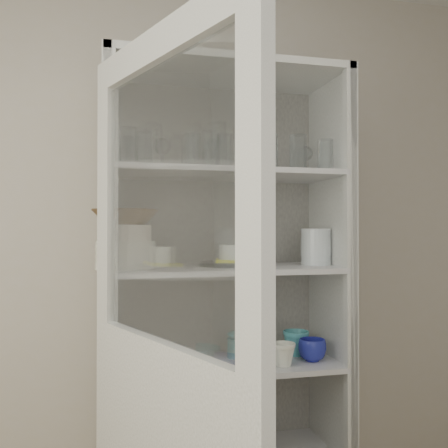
{
  "coord_description": "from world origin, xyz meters",
  "views": [
    {
      "loc": [
        -0.3,
        -0.78,
        1.42
      ],
      "look_at": [
        0.2,
        1.27,
        1.44
      ],
      "focal_mm": 40.0,
      "sensor_mm": 36.0,
      "label": 1
    }
  ],
  "objects": [
    {
      "name": "tin_box",
      "position": [
        0.24,
        1.28,
        0.49
      ],
      "size": [
        0.25,
        0.21,
        0.07
      ],
      "primitive_type": "cube",
      "rotation": [
        0.0,
        0.0,
        -0.33
      ],
      "color": "gray",
      "rests_on": "shelf_bot"
    },
    {
      "name": "tumbler_4",
      "position": [
        0.36,
        1.15,
        1.73
      ],
      "size": [
        0.08,
        0.08,
        0.14
      ],
      "primitive_type": "cylinder",
      "rotation": [
        0.0,
        0.0,
        -0.14
      ],
      "color": "silver",
      "rests_on": "shelf_glass"
    },
    {
      "name": "plate_stack_back",
      "position": [
        -0.13,
        1.36,
        1.3
      ],
      "size": [
        0.22,
        0.22,
        0.08
      ],
      "primitive_type": "cylinder",
      "color": "white",
      "rests_on": "shelf_plates"
    },
    {
      "name": "tumbler_5",
      "position": [
        0.48,
        1.14,
        1.73
      ],
      "size": [
        0.09,
        0.09,
        0.14
      ],
      "primitive_type": "cylinder",
      "rotation": [
        0.0,
        0.0,
        -0.29
      ],
      "color": "silver",
      "rests_on": "shelf_glass"
    },
    {
      "name": "wall_back",
      "position": [
        0.0,
        1.5,
        1.3
      ],
      "size": [
        3.6,
        0.02,
        2.6
      ],
      "primitive_type": "cube",
      "color": "#BEB4A1",
      "rests_on": "ground"
    },
    {
      "name": "goblet_3",
      "position": [
        0.61,
        1.37,
        1.74
      ],
      "size": [
        0.07,
        0.07,
        0.15
      ],
      "primitive_type": null,
      "color": "silver",
      "rests_on": "shelf_glass"
    },
    {
      "name": "measuring_cups",
      "position": [
        -0.02,
        1.17,
        0.88
      ],
      "size": [
        0.1,
        0.1,
        0.04
      ],
      "primitive_type": "cylinder",
      "color": "silver",
      "rests_on": "shelf_mugs"
    },
    {
      "name": "tumbler_8",
      "position": [
        0.06,
        1.29,
        1.74
      ],
      "size": [
        0.1,
        0.1,
        0.15
      ],
      "primitive_type": "cylinder",
      "rotation": [
        0.0,
        0.0,
        0.34
      ],
      "color": "silver",
      "rests_on": "shelf_glass"
    },
    {
      "name": "white_canister",
      "position": [
        -0.18,
        1.27,
        0.93
      ],
      "size": [
        0.15,
        0.15,
        0.14
      ],
      "primitive_type": "cylinder",
      "rotation": [
        0.0,
        0.0,
        -0.35
      ],
      "color": "white",
      "rests_on": "shelf_mugs"
    },
    {
      "name": "glass_platter",
      "position": [
        0.26,
        1.29,
        1.27
      ],
      "size": [
        0.37,
        0.37,
        0.02
      ],
      "primitive_type": "cylinder",
      "rotation": [
        0.0,
        0.0,
        0.2
      ],
      "color": "silver",
      "rests_on": "shelf_plates"
    },
    {
      "name": "tumbler_1",
      "position": [
        -0.15,
        1.12,
        1.72
      ],
      "size": [
        0.08,
        0.08,
        0.12
      ],
      "primitive_type": "cylinder",
      "rotation": [
        0.0,
        0.0,
        -0.33
      ],
      "color": "silver",
      "rests_on": "shelf_glass"
    },
    {
      "name": "mug_white",
      "position": [
        0.42,
        1.14,
        0.91
      ],
      "size": [
        0.11,
        0.11,
        0.09
      ],
      "primitive_type": "imported",
      "rotation": [
        0.0,
        0.0,
        0.04
      ],
      "color": "white",
      "rests_on": "shelf_mugs"
    },
    {
      "name": "goblet_0",
      "position": [
        -0.21,
        1.37,
        1.74
      ],
      "size": [
        0.07,
        0.07,
        0.15
      ],
      "primitive_type": null,
      "color": "silver",
      "rests_on": "shelf_glass"
    },
    {
      "name": "mug_teal",
      "position": [
        0.53,
        1.3,
        0.91
      ],
      "size": [
        0.14,
        0.14,
        0.11
      ],
      "primitive_type": "imported",
      "rotation": [
        0.0,
        0.0,
        0.28
      ],
      "color": "teal",
      "rests_on": "shelf_mugs"
    },
    {
      "name": "pantry_cabinet",
      "position": [
        0.2,
        1.34,
        0.94
      ],
      "size": [
        1.0,
        0.45,
        2.1
      ],
      "color": "#B0B2A5",
      "rests_on": "floor"
    },
    {
      "name": "goblet_2",
      "position": [
        0.4,
        1.38,
        1.74
      ],
      "size": [
        0.07,
        0.07,
        0.15
      ],
      "primitive_type": null,
      "color": "silver",
      "rests_on": "shelf_glass"
    },
    {
      "name": "tumbler_0",
      "position": [
        -0.21,
        1.14,
        1.73
      ],
      "size": [
        0.09,
        0.09,
        0.14
      ],
      "primitive_type": "cylinder",
      "rotation": [
        0.0,
        0.0,
        -0.23
      ],
      "color": "silver",
      "rests_on": "shelf_glass"
    },
    {
      "name": "teal_jar",
      "position": [
        0.27,
        1.32,
        0.91
      ],
      "size": [
        0.08,
        0.08,
        0.1
      ],
      "color": "teal",
      "rests_on": "shelf_mugs"
    },
    {
      "name": "tumbler_6",
      "position": [
        0.61,
        1.16,
        1.73
      ],
      "size": [
        0.08,
        0.08,
        0.13
      ],
      "primitive_type": "cylinder",
      "rotation": [
        0.0,
        0.0,
        0.27
      ],
      "color": "silver",
      "rests_on": "shelf_glass"
    },
    {
      "name": "goblet_1",
      "position": [
        -0.05,
        1.38,
        1.75
      ],
      "size": [
        0.08,
        0.08,
        0.17
      ],
      "primitive_type": null,
      "color": "silver",
      "rests_on": "shelf_glass"
    },
    {
      "name": "cream_bowl",
      "position": [
        -0.21,
        1.23,
        1.4
      ],
      "size": [
        0.25,
        0.25,
        0.06
      ],
      "primitive_type": "cylinder",
      "rotation": [
        0.0,
        0.0,
        0.32
      ],
      "color": "silver",
      "rests_on": "plate_stack_front"
    },
    {
      "name": "cupboard_door",
      "position": [
        -0.13,
        0.63,
        0.87
      ],
      "size": [
        0.38,
        0.85,
        2.0
      ],
      "rotation": [
        0.0,
        0.0,
        -1.18
      ],
      "color": "#B0B2A5",
      "rests_on": "floor"
    },
    {
      "name": "yellow_trivet",
      "position": [
        0.26,
        1.29,
        1.28
      ],
      "size": [
        0.21,
        0.21,
        0.01
      ],
      "primitive_type": "cube",
      "rotation": [
        0.0,
        0.0,
        -0.24
      ],
      "color": "yellow",
      "rests_on": "glass_platter"
    },
    {
      "name": "tumbler_10",
      "position": [
        0.19,
        1.25,
        1.74
      ],
      "size": [
        0.09,
        0.09,
        0.16
      ],
      "primitive_type": "cylinder",
      "rotation": [
        0.0,
        0.0,
        0.13
      ],
      "color": "silver",
      "rests_on": "shelf_glass"
    },
    {
      "name": "tumbler_2",
      "position": [
        0.04,
        1.16,
        1.73
      ],
      "size": [
        0.08,
        0.08,
        0.13
      ],
      "primitive_type": "cylinder",
      "rotation": [
        0.0,
        0.0,
        0.35
      ],
      "color": "silver",
      "rests_on": "shelf_glass"
    },
    {
      "name": "tumbler_7",
      "position": [
        -0.21,
        1.26,
        1.73
      ],
      "size": [
        0.07,
        0.07,
        0.13
      ],
      "primitive_type": "cylinder",
      "rotation": [
        0.0,
        0.0,
        0.07
      ],
      "color": "silver",
      "rests_on": "shelf_glass"
    },
    {
      "name": "plate_stack_front",
      "position": [
        -0.21,
        1.23,
        1.32
      ],
      "size": [
        0.23,
        0.23,
        0.11
      ],
      "primitive_type": "cylinder",
      "color": "white",
      "rests_on": "shelf_plates"
    },
    {
      "name": "cream_dish",
      "position": [
        0.21,
        1.27,
        0.5
      ],
      "size": [
        0.29,
        0.29,
        0.07
      ],
      "primitive_type": "imported",
      "rotation": [
        0.0,
        0.0,
        -0.37
      ],
      "color": "silver",
      "rests_on": "shelf_bot"
    },
    {
      "name": "terracotta_bowl",
      "position": [
        -0.21,
        1.23,
        1.47
      ],
      "size": [
        0.31,
        0.31,
        0.06
      ],
      "primitive_type": "imported",
      "rotation": [
        0.0,
        0.0,
        -0.29
      ],
      "color": "brown",
      "rests_on": "cream_bowl"
    },
    {
      "name": "mug_blue",
      "position": [
        0.56,
        1.19,
        0.91
      ],
      "size": [
        0.13,
        0.13,
        0.09
      ],
      "primitive_type": "imported",
      "rotation": [
        0.0,
        0.0,
        0.09
      ],
      "color": "navy",
      "rests_on": "shelf_mugs"
    },
    {
      "name": "grey_bowl_stack",
      "position": [
        0.61,
        1.25,
        1.34
      ],
      "size": [
        0.13,
        0.13,
        0.16
      ],
      "primitive_type": "cylinder",
      "color": "silver",
      "rests_on": "shelf_plates"
    },
    {
      "name": "white_ramekin",
      "position": [
        0.26,
        1.29,
        1.32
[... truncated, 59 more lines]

